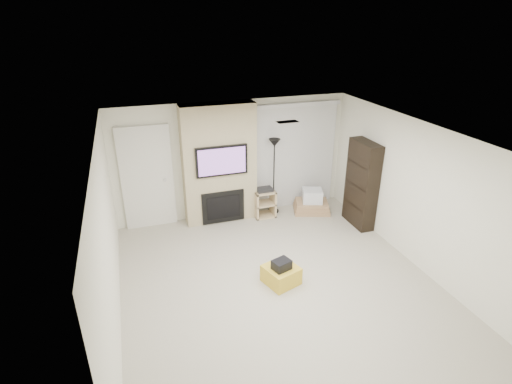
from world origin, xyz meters
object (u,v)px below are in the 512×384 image
object	(u,v)px
floor_lamp	(274,155)
av_stand	(264,201)
ottoman	(281,275)
bookshelf	(362,184)
box_stack	(312,203)

from	to	relation	value
floor_lamp	av_stand	size ratio (longest dim) A/B	2.56
ottoman	bookshelf	xyz separation A→B (m)	(2.29, 1.39, 0.75)
ottoman	box_stack	world-z (taller)	box_stack
bookshelf	box_stack	bearing A→B (deg)	129.25
floor_lamp	av_stand	bearing A→B (deg)	-153.57
ottoman	floor_lamp	size ratio (longest dim) A/B	0.30
bookshelf	av_stand	bearing A→B (deg)	151.69
ottoman	box_stack	distance (m)	2.75
ottoman	floor_lamp	bearing A→B (deg)	72.34
floor_lamp	av_stand	world-z (taller)	floor_lamp
av_stand	bookshelf	xyz separation A→B (m)	(1.77, -0.95, 0.55)
ottoman	bookshelf	bearing A→B (deg)	31.27
ottoman	bookshelf	world-z (taller)	bookshelf
box_stack	av_stand	bearing A→B (deg)	173.65
box_stack	floor_lamp	bearing A→B (deg)	163.01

